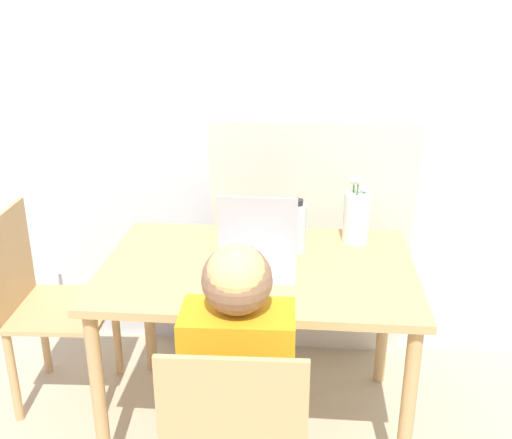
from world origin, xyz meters
TOP-DOWN VIEW (x-y plane):
  - wall_back at (0.00, 2.23)m, footprint 6.40×0.05m
  - dining_table at (-0.02, 1.57)m, footprint 1.16×0.78m
  - chair_spare at (-0.92, 1.69)m, footprint 0.42×0.42m
  - person_seated at (-0.02, 1.00)m, footprint 0.33×0.43m
  - laptop at (-0.03, 1.58)m, footprint 0.30×0.24m
  - flower_vase at (0.36, 1.83)m, footprint 0.11×0.11m
  - water_bottle at (0.12, 1.71)m, footprint 0.07×0.07m
  - cardboard_panel at (0.18, 2.08)m, footprint 0.89×0.18m

SIDE VIEW (x-z plane):
  - chair_spare at x=-0.92m, z-range 0.02..0.88m
  - cardboard_panel at x=0.18m, z-range 0.00..1.18m
  - dining_table at x=-0.02m, z-range 0.27..1.00m
  - person_seated at x=-0.02m, z-range 0.14..1.22m
  - laptop at x=-0.03m, z-range 0.66..0.91m
  - water_bottle at x=0.12m, z-range 0.72..0.93m
  - flower_vase at x=0.36m, z-range 0.69..0.98m
  - wall_back at x=0.00m, z-range 0.00..2.50m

